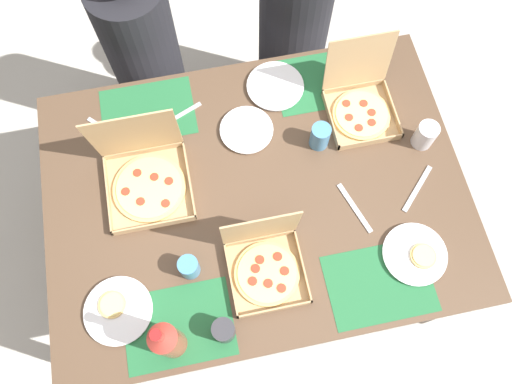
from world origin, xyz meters
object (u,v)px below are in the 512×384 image
(pizza_box_center, at_px, (361,103))
(cup_dark, at_px, (224,330))
(plate_far_right, at_px, (118,310))
(plate_near_left, at_px, (275,86))
(cup_spare, at_px, (189,267))
(pizza_box_edge_far, at_px, (146,176))
(soda_bottle, at_px, (167,341))
(plate_middle, at_px, (247,130))
(cup_clear_right, at_px, (425,135))
(plate_far_left, at_px, (415,254))
(pizza_box_corner_right, at_px, (266,264))
(diner_left_seat, at_px, (147,61))
(cup_red, at_px, (320,136))
(diner_right_seat, at_px, (293,35))

(pizza_box_center, xyz_separation_m, cup_dark, (-0.66, -0.72, -0.00))
(plate_far_right, distance_m, plate_near_left, 1.02)
(pizza_box_center, relative_size, cup_spare, 3.28)
(cup_spare, bearing_deg, cup_dark, -71.13)
(pizza_box_edge_far, xyz_separation_m, plate_near_left, (0.54, 0.30, -0.04))
(soda_bottle, bearing_deg, plate_near_left, 58.98)
(plate_middle, distance_m, cup_dark, 0.75)
(cup_clear_right, bearing_deg, soda_bottle, -152.09)
(plate_far_left, bearing_deg, pizza_box_center, 93.15)
(pizza_box_center, height_order, plate_far_right, pizza_box_center)
(pizza_box_corner_right, height_order, plate_middle, pizza_box_corner_right)
(pizza_box_center, distance_m, plate_far_left, 0.60)
(plate_far_right, height_order, cup_clear_right, cup_clear_right)
(diner_left_seat, bearing_deg, cup_red, -47.50)
(pizza_box_center, bearing_deg, cup_clear_right, -43.44)
(pizza_box_corner_right, xyz_separation_m, pizza_box_center, (0.49, 0.54, -0.00))
(pizza_box_corner_right, relative_size, soda_bottle, 0.90)
(pizza_box_corner_right, bearing_deg, cup_red, 55.28)
(plate_far_right, relative_size, cup_spare, 2.62)
(soda_bottle, height_order, diner_left_seat, diner_left_seat)
(cup_dark, bearing_deg, pizza_box_center, 47.44)
(plate_near_left, relative_size, cup_spare, 2.59)
(plate_middle, relative_size, cup_red, 1.91)
(pizza_box_edge_far, distance_m, plate_near_left, 0.62)
(pizza_box_edge_far, xyz_separation_m, cup_red, (0.65, 0.03, 0.00))
(pizza_box_center, relative_size, plate_far_left, 1.28)
(plate_far_right, relative_size, cup_clear_right, 2.13)
(cup_spare, bearing_deg, diner_right_seat, 59.48)
(cup_red, bearing_deg, plate_middle, 158.11)
(plate_near_left, xyz_separation_m, cup_clear_right, (0.49, -0.35, 0.05))
(pizza_box_corner_right, xyz_separation_m, plate_near_left, (0.19, 0.70, -0.04))
(plate_far_left, bearing_deg, cup_spare, 172.21)
(diner_left_seat, bearing_deg, diner_right_seat, 0.00)
(pizza_box_corner_right, distance_m, pizza_box_edge_far, 0.53)
(cup_spare, bearing_deg, cup_red, 34.96)
(pizza_box_center, height_order, diner_left_seat, diner_left_seat)
(pizza_box_edge_far, distance_m, cup_dark, 0.61)
(pizza_box_corner_right, relative_size, pizza_box_edge_far, 0.86)
(cup_red, bearing_deg, cup_dark, -127.72)
(pizza_box_corner_right, distance_m, cup_clear_right, 0.77)
(pizza_box_corner_right, distance_m, soda_bottle, 0.40)
(pizza_box_edge_far, bearing_deg, diner_right_seat, 44.22)
(cup_red, bearing_deg, plate_far_left, -65.63)
(pizza_box_center, height_order, cup_clear_right, pizza_box_center)
(plate_middle, bearing_deg, cup_clear_right, -15.46)
(plate_near_left, height_order, cup_clear_right, cup_clear_right)
(plate_middle, relative_size, cup_clear_right, 1.89)
(plate_near_left, height_order, diner_left_seat, diner_left_seat)
(pizza_box_edge_far, bearing_deg, plate_near_left, 29.15)
(pizza_box_corner_right, xyz_separation_m, plate_far_right, (-0.51, -0.05, -0.04))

